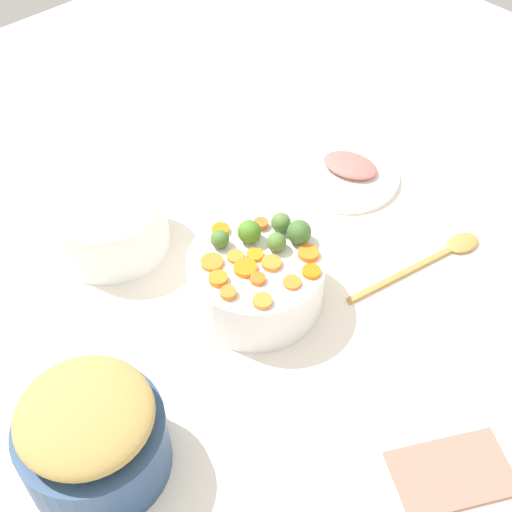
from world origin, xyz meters
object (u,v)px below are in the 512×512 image
Objects in this scene: serving_bowl_carrots at (256,280)px; ham_plate at (345,176)px; metal_pot at (95,444)px; casserole_dish at (109,222)px; wooden_spoon at (441,254)px.

ham_plate is at bearing -161.95° from serving_bowl_carrots.
metal_pot is at bearing 11.04° from serving_bowl_carrots.
serving_bowl_carrots is 1.11× the size of metal_pot.
metal_pot reaches higher than serving_bowl_carrots.
casserole_dish is 0.95× the size of ham_plate.
metal_pot is at bearing 14.52° from ham_plate.
wooden_spoon is at bearing 83.36° from ham_plate.
serving_bowl_carrots is at bearing 18.05° from ham_plate.
metal_pot is 0.71m from wooden_spoon.
wooden_spoon is at bearing 154.37° from serving_bowl_carrots.
metal_pot is 0.93× the size of ham_plate.
casserole_dish is 0.50m from ham_plate.
metal_pot is (0.38, 0.07, 0.00)m from serving_bowl_carrots.
ham_plate is (-0.47, 0.17, -0.05)m from casserole_dish.
metal_pot is 0.98× the size of casserole_dish.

